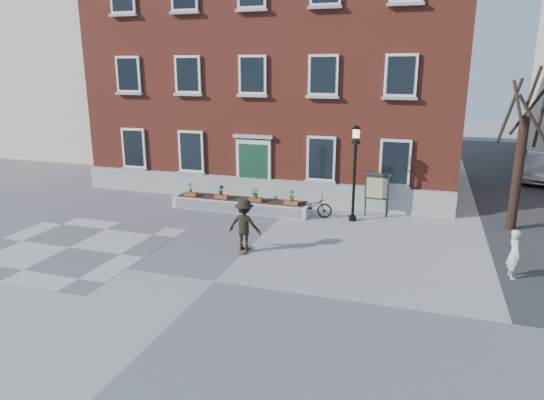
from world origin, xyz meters
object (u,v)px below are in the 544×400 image
(notice_board, at_px, (377,187))
(skateboarder, at_px, (244,225))
(bicycle, at_px, (310,206))
(lamp_post, at_px, (355,160))
(parked_car, at_px, (542,167))
(bystander, at_px, (514,254))

(notice_board, height_order, skateboarder, notice_board)
(bicycle, bearing_deg, notice_board, -80.02)
(bicycle, height_order, lamp_post, lamp_post)
(parked_car, height_order, lamp_post, lamp_post)
(bystander, bearing_deg, parked_car, -24.46)
(bystander, bearing_deg, bicycle, 48.88)
(lamp_post, distance_m, notice_board, 1.77)
(parked_car, xyz_separation_m, lamp_post, (-8.83, -10.57, 1.77))
(notice_board, bearing_deg, bicycle, -159.04)
(lamp_post, relative_size, notice_board, 2.10)
(bicycle, bearing_deg, parked_car, -55.79)
(parked_car, relative_size, skateboarder, 2.53)
(parked_car, height_order, skateboarder, skateboarder)
(bystander, xyz_separation_m, lamp_post, (-5.41, 4.20, 1.79))
(bicycle, xyz_separation_m, parked_car, (10.60, 10.67, 0.29))
(bystander, distance_m, skateboarder, 8.40)
(lamp_post, bearing_deg, bicycle, -176.72)
(parked_car, bearing_deg, skateboarder, -111.52)
(lamp_post, xyz_separation_m, notice_board, (0.84, 0.90, -1.28))
(skateboarder, bearing_deg, notice_board, 55.43)
(bystander, bearing_deg, skateboarder, 81.53)
(parked_car, bearing_deg, bystander, -86.73)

